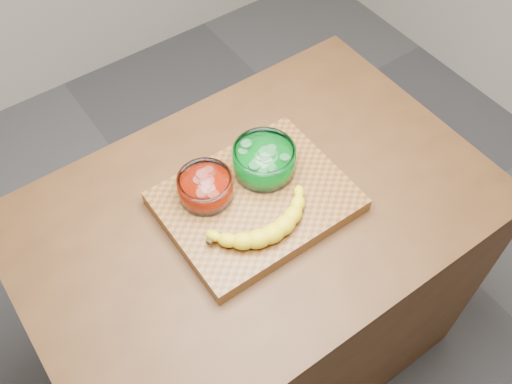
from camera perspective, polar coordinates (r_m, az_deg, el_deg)
ground at (r=2.23m, az=0.00°, el=-14.85°), size 3.50×3.50×0.00m
counter at (r=1.82m, az=0.00°, el=-9.60°), size 1.20×0.80×0.90m
cutting_board at (r=1.42m, az=0.00°, el=-0.96°), size 0.45×0.35×0.04m
bowl_red at (r=1.39m, az=-5.07°, el=0.50°), size 0.14×0.14×0.06m
bowl_green at (r=1.43m, az=0.81°, el=3.20°), size 0.16×0.16×0.07m
banana at (r=1.34m, az=0.86°, el=-2.99°), size 0.31×0.14×0.04m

